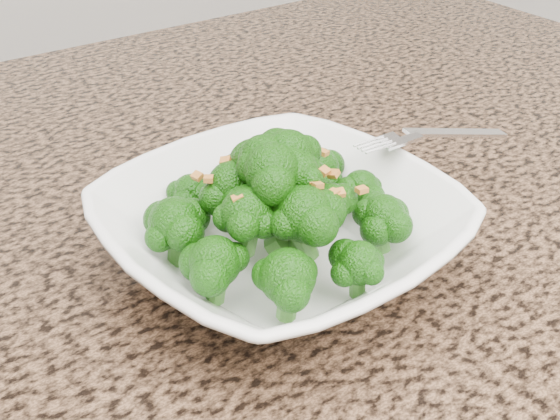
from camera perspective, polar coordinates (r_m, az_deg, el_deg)
granite_counter at (r=0.51m, az=-16.66°, el=-10.07°), size 1.64×1.04×0.03m
bowl at (r=0.51m, az=0.00°, el=-1.84°), size 0.27×0.27×0.06m
broccoli_pile at (r=0.48m, az=0.00°, el=4.41°), size 0.22×0.22×0.07m
garlic_topping at (r=0.46m, az=0.00°, el=8.33°), size 0.13×0.13×0.01m
fork at (r=0.57m, az=10.72°, el=5.76°), size 0.17×0.06×0.01m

